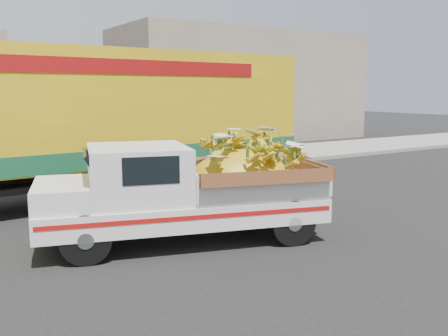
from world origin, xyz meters
TOP-DOWN VIEW (x-y plane):
  - ground at (0.00, 0.00)m, footprint 100.00×100.00m
  - curb at (0.00, 7.22)m, footprint 60.00×0.25m
  - building_right at (14.00, 16.22)m, footprint 14.00×6.00m
  - pickup_truck at (2.26, 0.30)m, footprint 5.51×3.25m
  - semi_trailer at (1.59, 4.77)m, footprint 12.04×3.33m

SIDE VIEW (x-z plane):
  - ground at x=0.00m, z-range 0.00..0.00m
  - curb at x=0.00m, z-range 0.00..0.15m
  - pickup_truck at x=2.26m, z-range 0.07..1.89m
  - semi_trailer at x=1.59m, z-range 0.22..4.02m
  - building_right at x=14.00m, z-range 0.00..6.00m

